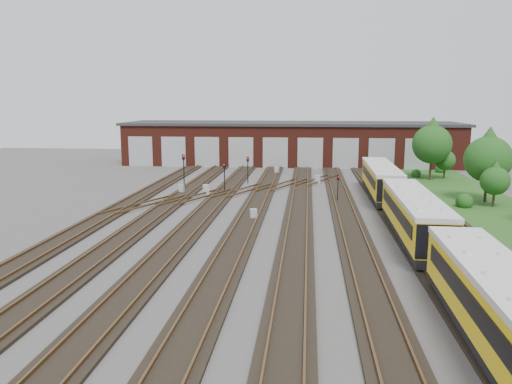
# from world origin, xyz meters

# --- Properties ---
(ground) EXTENTS (120.00, 120.00, 0.00)m
(ground) POSITION_xyz_m (0.00, 0.00, 0.00)
(ground) COLOR #413F3D
(ground) RESTS_ON ground
(track_network) EXTENTS (30.40, 70.00, 0.33)m
(track_network) POSITION_xyz_m (-0.17, 0.59, 0.11)
(track_network) COLOR black
(track_network) RESTS_ON ground
(maintenance_shed) EXTENTS (51.00, 12.50, 6.35)m
(maintenance_shed) POSITION_xyz_m (-0.01, 39.97, 3.20)
(maintenance_shed) COLOR #511D14
(maintenance_shed) RESTS_ON ground
(grass_verge) EXTENTS (8.00, 55.00, 0.05)m
(grass_verge) POSITION_xyz_m (19.00, 10.00, 0.03)
(grass_verge) COLOR #214517
(grass_verge) RESTS_ON ground
(metro_train) EXTENTS (2.85, 46.30, 2.95)m
(metro_train) POSITION_xyz_m (10.00, -3.37, 1.84)
(metro_train) COLOR black
(metro_train) RESTS_ON ground
(signal_mast_0) EXTENTS (0.33, 0.32, 3.89)m
(signal_mast_0) POSITION_xyz_m (-10.59, 14.61, 2.47)
(signal_mast_0) COLOR black
(signal_mast_0) RESTS_ON ground
(signal_mast_1) EXTENTS (0.28, 0.26, 3.15)m
(signal_mast_1) POSITION_xyz_m (-4.27, 19.77, 2.03)
(signal_mast_1) COLOR black
(signal_mast_1) RESTS_ON ground
(signal_mast_2) EXTENTS (0.30, 0.28, 3.20)m
(signal_mast_2) POSITION_xyz_m (-5.93, 13.31, 2.06)
(signal_mast_2) COLOR black
(signal_mast_2) RESTS_ON ground
(signal_mast_3) EXTENTS (0.25, 0.23, 2.55)m
(signal_mast_3) POSITION_xyz_m (5.60, 9.89, 1.64)
(signal_mast_3) COLOR black
(signal_mast_3) RESTS_ON ground
(relay_cabinet_0) EXTENTS (0.75, 0.68, 1.03)m
(relay_cabinet_0) POSITION_xyz_m (-7.76, 12.41, 0.52)
(relay_cabinet_0) COLOR #A4A6A9
(relay_cabinet_0) RESTS_ON ground
(relay_cabinet_1) EXTENTS (0.61, 0.54, 0.89)m
(relay_cabinet_1) POSITION_xyz_m (-10.42, 12.72, 0.45)
(relay_cabinet_1) COLOR #A4A6A9
(relay_cabinet_1) RESTS_ON ground
(relay_cabinet_2) EXTENTS (0.64, 0.58, 0.89)m
(relay_cabinet_2) POSITION_xyz_m (-1.63, 1.82, 0.45)
(relay_cabinet_2) COLOR #A4A6A9
(relay_cabinet_2) RESTS_ON ground
(relay_cabinet_3) EXTENTS (0.65, 0.60, 0.89)m
(relay_cabinet_3) POSITION_xyz_m (-1.40, 28.13, 0.45)
(relay_cabinet_3) COLOR #A4A6A9
(relay_cabinet_3) RESTS_ON ground
(relay_cabinet_4) EXTENTS (0.66, 0.58, 1.01)m
(relay_cabinet_4) POSITION_xyz_m (3.90, 20.51, 0.50)
(relay_cabinet_4) COLOR #A4A6A9
(relay_cabinet_4) RESTS_ON ground
(tree_0) EXTENTS (4.66, 4.66, 7.73)m
(tree_0) POSITION_xyz_m (17.59, 24.62, 4.97)
(tree_0) COLOR #332217
(tree_0) RESTS_ON ground
(tree_1) EXTENTS (2.49, 2.49, 4.12)m
(tree_1) POSITION_xyz_m (19.59, 25.87, 2.65)
(tree_1) COLOR #332217
(tree_1) RESTS_ON ground
(tree_2) EXTENTS (4.38, 4.38, 7.26)m
(tree_2) POSITION_xyz_m (19.60, 11.18, 4.66)
(tree_2) COLOR #332217
(tree_2) RESTS_ON ground
(tree_3) EXTENTS (2.59, 2.59, 4.29)m
(tree_3) POSITION_xyz_m (19.55, 8.87, 2.75)
(tree_3) COLOR #332217
(tree_3) RESTS_ON ground
(bush_0) EXTENTS (1.54, 1.54, 1.54)m
(bush_0) POSITION_xyz_m (16.92, 8.50, 0.77)
(bush_0) COLOR #194112
(bush_0) RESTS_ON ground
(bush_1) EXTENTS (1.22, 1.22, 1.22)m
(bush_1) POSITION_xyz_m (16.40, 26.83, 0.61)
(bush_1) COLOR #194112
(bush_1) RESTS_ON ground
(bush_2) EXTENTS (1.44, 1.44, 1.44)m
(bush_2) POSITION_xyz_m (20.57, 31.43, 0.72)
(bush_2) COLOR #194112
(bush_2) RESTS_ON ground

